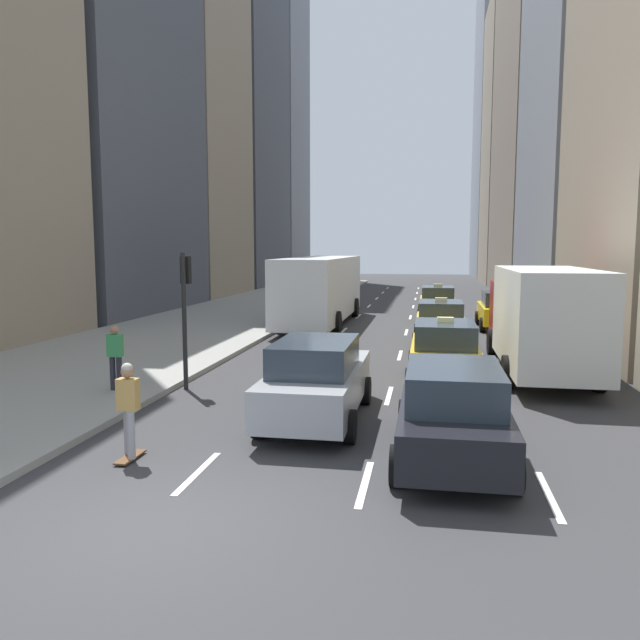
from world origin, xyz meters
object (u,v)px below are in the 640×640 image
object	(u,v)px
pedestrian_mid_block	(115,354)
taxi_second	(500,310)
sedan_black_near	(317,379)
sedan_silver_behind	(453,411)
traffic_light_pole	(185,298)
box_truck	(541,317)
city_bus	(321,288)
taxi_lead	(444,352)
skateboarder	(128,407)
taxi_fourth	(437,303)
taxi_third	(440,323)

from	to	relation	value
pedestrian_mid_block	taxi_second	bearing A→B (deg)	53.91
sedan_black_near	sedan_silver_behind	bearing A→B (deg)	-36.36
pedestrian_mid_block	traffic_light_pole	world-z (taller)	traffic_light_pole
box_truck	pedestrian_mid_block	distance (m)	11.98
city_bus	taxi_second	bearing A→B (deg)	-2.08
city_bus	pedestrian_mid_block	size ratio (longest dim) A/B	7.04
taxi_lead	box_truck	world-z (taller)	box_truck
sedan_silver_behind	city_bus	size ratio (longest dim) A/B	0.41
sedan_black_near	city_bus	distance (m)	17.00
taxi_second	traffic_light_pole	world-z (taller)	traffic_light_pole
taxi_second	box_truck	size ratio (longest dim) A/B	0.52
sedan_black_near	city_bus	world-z (taller)	city_bus
box_truck	pedestrian_mid_block	bearing A→B (deg)	-156.81
city_bus	skateboarder	size ratio (longest dim) A/B	6.65
taxi_second	taxi_fourth	distance (m)	4.34
box_truck	skateboarder	xyz separation A→B (m)	(-8.42, -9.11, -0.75)
skateboarder	traffic_light_pole	size ratio (longest dim) A/B	0.48
taxi_fourth	pedestrian_mid_block	size ratio (longest dim) A/B	2.67
taxi_second	pedestrian_mid_block	bearing A→B (deg)	-126.09
taxi_lead	taxi_third	size ratio (longest dim) A/B	1.00
taxi_fourth	city_bus	distance (m)	6.43
sedan_black_near	box_truck	distance (m)	8.29
taxi_second	traffic_light_pole	xyz separation A→B (m)	(-9.55, -14.00, 1.53)
sedan_silver_behind	taxi_fourth	bearing A→B (deg)	90.00
city_bus	taxi_fourth	bearing A→B (deg)	28.17
taxi_lead	box_truck	distance (m)	3.46
taxi_fourth	pedestrian_mid_block	xyz separation A→B (m)	(-8.20, -18.40, 0.19)
sedan_black_near	city_bus	size ratio (longest dim) A/B	0.43
taxi_second	sedan_black_near	xyz separation A→B (m)	(-5.60, -16.43, 0.03)
taxi_lead	city_bus	distance (m)	13.77
sedan_black_near	pedestrian_mid_block	distance (m)	5.57
sedan_silver_behind	city_bus	world-z (taller)	city_bus
taxi_third	sedan_silver_behind	xyz separation A→B (m)	(0.00, -12.90, -0.00)
box_truck	traffic_light_pole	world-z (taller)	traffic_light_pole
taxi_third	taxi_fourth	size ratio (longest dim) A/B	1.00
sedan_silver_behind	traffic_light_pole	world-z (taller)	traffic_light_pole
taxi_third	sedan_black_near	distance (m)	11.20
sedan_silver_behind	pedestrian_mid_block	xyz separation A→B (m)	(-8.20, 3.40, 0.19)
taxi_second	taxi_fourth	world-z (taller)	same
taxi_fourth	pedestrian_mid_block	distance (m)	20.15
taxi_lead	traffic_light_pole	size ratio (longest dim) A/B	1.22
taxi_second	sedan_black_near	size ratio (longest dim) A/B	0.89
pedestrian_mid_block	taxi_third	bearing A→B (deg)	49.20
pedestrian_mid_block	skateboarder	bearing A→B (deg)	-59.56
taxi_lead	taxi_fourth	world-z (taller)	same
taxi_second	taxi_third	distance (m)	6.25
taxi_second	taxi_third	world-z (taller)	same
taxi_lead	sedan_silver_behind	xyz separation A→B (m)	(0.00, -6.26, -0.00)
taxi_lead	city_bus	bearing A→B (deg)	114.12
taxi_fourth	taxi_second	bearing A→B (deg)	-49.77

